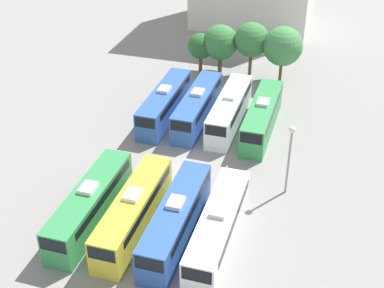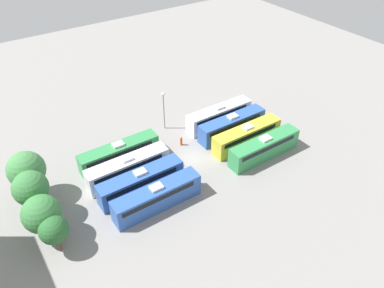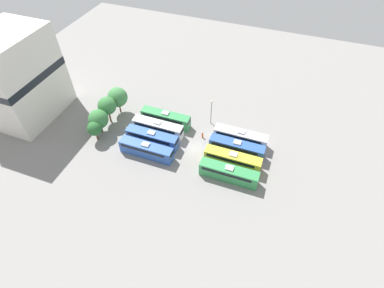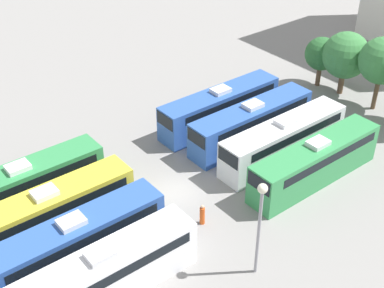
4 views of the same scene
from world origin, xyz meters
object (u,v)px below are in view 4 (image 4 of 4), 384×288
bus_0 (22,186)px  tree_1 (346,55)px  bus_1 (49,212)px  bus_4 (220,106)px  bus_7 (316,161)px  tree_2 (383,61)px  worker_person (202,215)px  bus_2 (75,241)px  bus_6 (284,139)px  tree_0 (322,54)px  bus_5 (252,122)px  bus_3 (103,275)px  light_pole (260,213)px

bus_0 → tree_1: (2.94, 31.64, 2.26)m
bus_1 → bus_4: bearing=101.5°
bus_7 → tree_2: size_ratio=1.71×
bus_0 → tree_1: bearing=84.7°
bus_1 → bus_7: (7.07, 18.39, 0.00)m
bus_0 → worker_person: bearing=42.9°
bus_2 → worker_person: bus_2 is taller
bus_6 → bus_7: (3.61, -0.39, 0.00)m
bus_4 → tree_0: size_ratio=2.35×
bus_5 → bus_6: size_ratio=1.00×
bus_3 → worker_person: size_ratio=7.49×
bus_7 → tree_1: 15.41m
bus_0 → bus_5: (3.68, 18.80, 0.00)m
light_pole → tree_2: size_ratio=0.97×
bus_4 → bus_6: 7.20m
worker_person → tree_1: size_ratio=0.25×
bus_3 → bus_5: size_ratio=1.00×
bus_3 → bus_7: (0.04, 18.37, 0.00)m
bus_1 → worker_person: (5.64, 8.53, -1.02)m
bus_2 → tree_1: (-4.40, 31.39, 2.26)m
bus_3 → bus_4: 21.15m
bus_0 → bus_3: same height
bus_4 → tree_0: bearing=88.1°
bus_5 → worker_person: 11.62m
bus_0 → light_pole: (14.89, 8.50, 2.96)m
bus_3 → tree_2: size_ratio=1.71×
bus_4 → worker_person: size_ratio=7.49×
bus_7 → tree_0: bearing=129.4°
tree_0 → tree_2: size_ratio=0.73×
bus_0 → bus_4: same height
tree_0 → bus_4: bearing=-91.9°
bus_6 → bus_4: bearing=-175.7°
bus_1 → light_pole: size_ratio=1.76×
worker_person → bus_7: bearing=81.7°
bus_3 → bus_6: 19.10m
bus_3 → bus_7: size_ratio=1.00×
tree_0 → tree_2: (6.44, 0.39, 1.45)m
bus_7 → worker_person: 10.01m
tree_1 → bus_7: bearing=-58.9°
tree_2 → tree_1: bearing=179.2°
bus_1 → bus_5: bearing=90.2°
bus_2 → bus_4: size_ratio=1.00×
bus_3 → tree_0: (-10.33, 30.98, 1.66)m
bus_7 → tree_2: 13.93m
bus_1 → bus_7: bearing=69.0°
bus_7 → tree_0: size_ratio=2.35×
bus_4 → bus_7: size_ratio=1.00×
bus_3 → tree_2: 31.76m
light_pole → tree_1: 26.05m
bus_0 → worker_person: 12.86m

